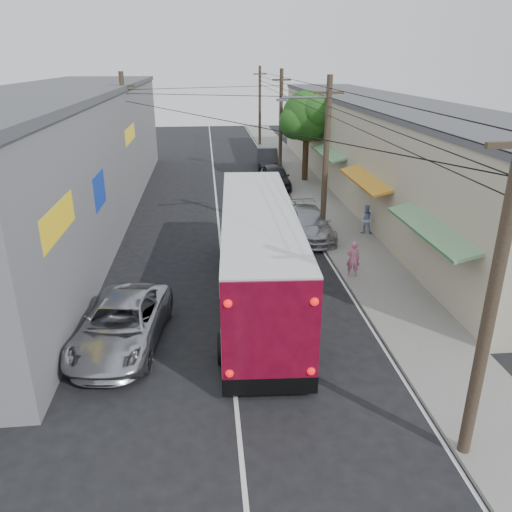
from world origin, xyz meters
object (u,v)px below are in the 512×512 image
Objects in this scene: coach_bus at (258,252)px; parked_suv at (309,223)px; jeepney at (122,324)px; pedestrian_near at (353,259)px; pedestrian_far at (366,219)px; parked_car_mid at (275,177)px; parked_car_far at (267,159)px.

coach_bus is 2.53× the size of parked_suv.
parked_suv is (8.04, 9.80, -0.02)m from jeepney.
pedestrian_far is (2.20, 5.36, -0.00)m from pedestrian_near.
pedestrian_far is at bearing -71.42° from parked_car_mid.
coach_bus is 4.49m from pedestrian_near.
coach_bus reaches higher than parked_car_mid.
pedestrian_near reaches higher than jeepney.
coach_bus is at bearing -93.39° from parked_car_far.
parked_car_far is (3.34, 24.52, -1.08)m from coach_bus.
parked_suv is at bearing -69.67° from pedestrian_near.
parked_car_mid is at bearing 89.86° from parked_suv.
parked_car_far is (0.31, 7.12, -0.02)m from parked_car_mid.
parked_car_mid is 16.02m from pedestrian_near.
pedestrian_near is at bearing 33.68° from jeepney.
parked_car_far is at bearing -76.16° from pedestrian_near.
jeepney is (-4.70, -3.02, -1.13)m from coach_bus.
parked_suv is at bearing 66.73° from coach_bus.
pedestrian_near reaches higher than parked_car_mid.
jeepney is 14.76m from pedestrian_far.
pedestrian_near is at bearing 21.80° from coach_bus.
coach_bus is 17.69m from parked_car_mid.
pedestrian_near is (0.80, -5.37, 0.16)m from parked_suv.
coach_bus is at bearing 39.77° from jeepney.
pedestrian_near reaches higher than parked_car_far.
parked_suv is 3.28× the size of pedestrian_near.
coach_bus reaches higher than pedestrian_near.
jeepney is at bearing -131.21° from parked_suv.
pedestrian_near is at bearing 76.90° from pedestrian_far.
parked_suv is 5.43m from pedestrian_near.
jeepney is at bearing -109.49° from parked_car_mid.
coach_bus is 2.64× the size of parked_car_mid.
pedestrian_far is (6.34, 6.78, -0.99)m from coach_bus.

